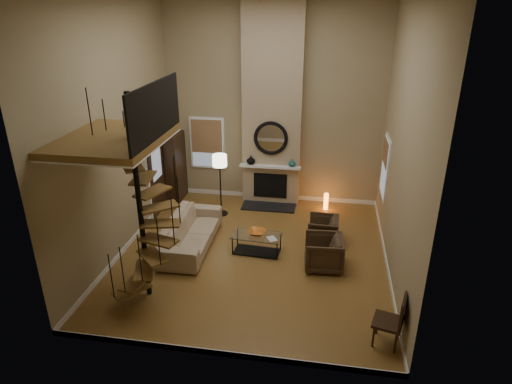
% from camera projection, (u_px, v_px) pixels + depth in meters
% --- Properties ---
extents(ground, '(6.00, 6.50, 0.01)m').
position_uv_depth(ground, '(253.00, 255.00, 10.29)').
color(ground, olive).
rests_on(ground, ground).
extents(back_wall, '(6.00, 0.02, 5.50)m').
position_uv_depth(back_wall, '(273.00, 106.00, 12.14)').
color(back_wall, tan).
rests_on(back_wall, ground).
extents(front_wall, '(6.00, 0.02, 5.50)m').
position_uv_depth(front_wall, '(213.00, 205.00, 6.26)').
color(front_wall, tan).
rests_on(front_wall, ground).
extents(left_wall, '(0.02, 6.50, 5.50)m').
position_uv_depth(left_wall, '(117.00, 133.00, 9.65)').
color(left_wall, tan).
rests_on(left_wall, ground).
extents(right_wall, '(0.02, 6.50, 5.50)m').
position_uv_depth(right_wall, '(403.00, 147.00, 8.75)').
color(right_wall, tan).
rests_on(right_wall, ground).
extents(baseboard_back, '(6.00, 0.02, 0.12)m').
position_uv_depth(baseboard_back, '(272.00, 196.00, 13.20)').
color(baseboard_back, white).
rests_on(baseboard_back, ground).
extents(baseboard_front, '(6.00, 0.02, 0.12)m').
position_uv_depth(baseboard_front, '(220.00, 353.00, 7.33)').
color(baseboard_front, white).
rests_on(baseboard_front, ground).
extents(baseboard_left, '(0.02, 6.50, 0.12)m').
position_uv_depth(baseboard_left, '(131.00, 241.00, 10.72)').
color(baseboard_left, white).
rests_on(baseboard_left, ground).
extents(baseboard_right, '(0.02, 6.50, 0.12)m').
position_uv_depth(baseboard_right, '(387.00, 264.00, 9.82)').
color(baseboard_right, white).
rests_on(baseboard_right, ground).
extents(chimney_breast, '(1.60, 0.38, 5.50)m').
position_uv_depth(chimney_breast, '(272.00, 107.00, 11.97)').
color(chimney_breast, tan).
rests_on(chimney_breast, ground).
extents(hearth, '(1.50, 0.60, 0.04)m').
position_uv_depth(hearth, '(269.00, 207.00, 12.61)').
color(hearth, black).
rests_on(hearth, ground).
extents(firebox, '(0.95, 0.02, 0.72)m').
position_uv_depth(firebox, '(270.00, 186.00, 12.66)').
color(firebox, black).
rests_on(firebox, chimney_breast).
extents(mantel, '(1.70, 0.18, 0.06)m').
position_uv_depth(mantel, '(270.00, 167.00, 12.35)').
color(mantel, white).
rests_on(mantel, chimney_breast).
extents(mirror_frame, '(0.94, 0.10, 0.94)m').
position_uv_depth(mirror_frame, '(271.00, 138.00, 12.09)').
color(mirror_frame, black).
rests_on(mirror_frame, chimney_breast).
extents(mirror_disc, '(0.80, 0.01, 0.80)m').
position_uv_depth(mirror_disc, '(271.00, 138.00, 12.10)').
color(mirror_disc, white).
rests_on(mirror_disc, chimney_breast).
extents(vase_left, '(0.24, 0.24, 0.25)m').
position_uv_depth(vase_left, '(251.00, 160.00, 12.41)').
color(vase_left, black).
rests_on(vase_left, mantel).
extents(vase_right, '(0.20, 0.20, 0.21)m').
position_uv_depth(vase_right, '(292.00, 163.00, 12.24)').
color(vase_right, '#185254').
rests_on(vase_right, mantel).
extents(window_back, '(1.02, 0.06, 1.52)m').
position_uv_depth(window_back, '(207.00, 142.00, 12.85)').
color(window_back, white).
rests_on(window_back, back_wall).
extents(window_right, '(0.06, 1.02, 1.52)m').
position_uv_depth(window_right, '(385.00, 166.00, 11.01)').
color(window_right, white).
rests_on(window_right, right_wall).
extents(entry_door, '(0.10, 1.05, 2.16)m').
position_uv_depth(entry_door, '(156.00, 176.00, 11.95)').
color(entry_door, white).
rests_on(entry_door, ground).
extents(loft, '(1.70, 2.20, 1.09)m').
position_uv_depth(loft, '(118.00, 137.00, 7.69)').
color(loft, brown).
rests_on(loft, left_wall).
extents(spiral_stair, '(1.47, 1.47, 4.06)m').
position_uv_depth(spiral_stair, '(141.00, 213.00, 8.23)').
color(spiral_stair, black).
rests_on(spiral_stair, ground).
extents(hutch, '(0.42, 0.90, 2.01)m').
position_uv_depth(hutch, '(175.00, 168.00, 12.85)').
color(hutch, '#311D10').
rests_on(hutch, ground).
extents(sofa, '(1.00, 2.48, 0.72)m').
position_uv_depth(sofa, '(190.00, 231.00, 10.49)').
color(sofa, tan).
rests_on(sofa, ground).
extents(armchair_near, '(0.74, 0.72, 0.65)m').
position_uv_depth(armchair_near, '(326.00, 230.00, 10.63)').
color(armchair_near, '#422F1E').
rests_on(armchair_near, ground).
extents(armchair_far, '(0.88, 0.85, 0.75)m').
position_uv_depth(armchair_far, '(327.00, 253.00, 9.68)').
color(armchair_far, '#422F1E').
rests_on(armchair_far, ground).
extents(coffee_table, '(1.17, 0.65, 0.44)m').
position_uv_depth(coffee_table, '(257.00, 242.00, 10.27)').
color(coffee_table, silver).
rests_on(coffee_table, ground).
extents(bowl, '(0.39, 0.39, 0.10)m').
position_uv_depth(bowl, '(257.00, 232.00, 10.23)').
color(bowl, orange).
rests_on(bowl, coffee_table).
extents(book, '(0.29, 0.31, 0.02)m').
position_uv_depth(book, '(271.00, 239.00, 10.01)').
color(book, gray).
rests_on(book, coffee_table).
extents(floor_lamp, '(0.38, 0.38, 1.70)m').
position_uv_depth(floor_lamp, '(220.00, 165.00, 11.68)').
color(floor_lamp, black).
rests_on(floor_lamp, ground).
extents(accent_lamp, '(0.13, 0.13, 0.46)m').
position_uv_depth(accent_lamp, '(326.00, 201.00, 12.40)').
color(accent_lamp, orange).
rests_on(accent_lamp, ground).
extents(side_chair, '(0.58, 0.58, 1.00)m').
position_uv_depth(side_chair, '(394.00, 319.00, 7.40)').
color(side_chair, '#311D10').
rests_on(side_chair, ground).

